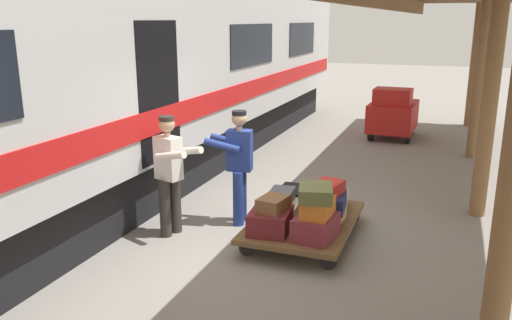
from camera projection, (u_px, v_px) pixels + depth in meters
ground_plane at (296, 239)px, 7.28m from camera, size 60.00×60.00×0.00m
train_car at (73, 80)px, 7.95m from camera, size 3.02×21.51×4.00m
luggage_cart at (304, 222)px, 7.25m from camera, size 1.34×2.01×0.28m
suitcase_cream_canvas at (283, 209)px, 7.31m from camera, size 0.48×0.65×0.21m
suitcase_burgundy_valise at (316, 227)px, 6.60m from camera, size 0.52×0.68×0.29m
suitcase_maroon_trunk at (271, 221)px, 6.80m from camera, size 0.57×0.68×0.29m
suitcase_black_hardshell at (295, 196)px, 7.81m from camera, size 0.46×0.58×0.25m
suitcase_gray_aluminum at (334, 202)px, 7.61m from camera, size 0.45×0.60×0.22m
suitcase_tan_vintage at (325, 216)px, 7.11m from camera, size 0.48×0.64×0.18m
suitcase_navy_fabric at (329, 202)px, 7.07m from camera, size 0.48×0.58×0.23m
suitcase_slate_roller at (282, 196)px, 7.30m from camera, size 0.36×0.49×0.17m
suitcase_orange_carryall at (318, 208)px, 6.54m from camera, size 0.36×0.53×0.22m
suitcase_brown_leather at (273, 204)px, 6.72m from camera, size 0.38×0.47×0.19m
suitcase_red_plastic at (327, 188)px, 6.99m from camera, size 0.43×0.52×0.17m
suitcase_olive_duffel at (316, 193)px, 6.48m from camera, size 0.52×0.60×0.18m
porter_in_overalls at (238, 163)px, 7.63m from camera, size 0.71×0.50×1.70m
porter_by_door at (170, 172)px, 7.20m from camera, size 0.73×0.55×1.70m
baggage_tug at (393, 114)px, 13.34m from camera, size 1.17×1.74×1.30m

